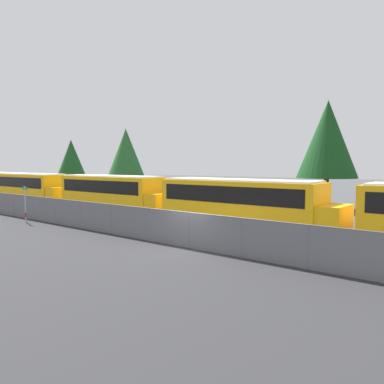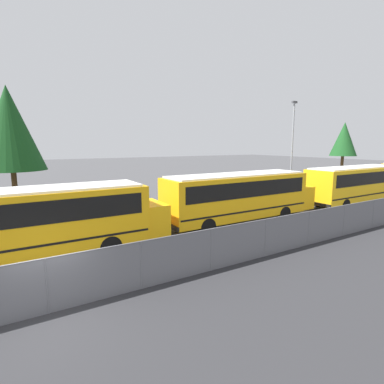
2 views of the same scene
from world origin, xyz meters
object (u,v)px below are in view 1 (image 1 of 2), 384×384
school_bus_2 (113,192)px  tree_3 (126,153)px  school_bus_1 (31,187)px  tree_2 (71,157)px  street_sign (25,203)px  school_bus_3 (242,202)px  tree_1 (327,139)px

school_bus_2 → tree_3: tree_3 is taller
school_bus_1 → tree_2: tree_2 is taller
tree_2 → school_bus_2: bearing=-26.8°
school_bus_1 → school_bus_2: 12.22m
street_sign → tree_2: tree_2 is taller
tree_3 → school_bus_1: bearing=-79.5°
school_bus_2 → street_sign: 6.51m
school_bus_3 → tree_2: (-37.74, 13.20, 3.33)m
school_bus_1 → tree_3: tree_3 is taller
school_bus_3 → school_bus_1: bearing=-179.6°
school_bus_2 → tree_3: (-14.97, 14.42, 3.82)m
tree_1 → school_bus_1: bearing=-146.2°
tree_3 → tree_1: bearing=2.3°
school_bus_2 → tree_1: 19.92m
school_bus_1 → tree_1: bearing=33.8°
tree_3 → school_bus_2: bearing=-43.9°
school_bus_3 → street_sign: (-14.51, -5.77, -0.55)m
school_bus_2 → school_bus_1: bearing=-177.8°
school_bus_3 → tree_3: bearing=151.6°
school_bus_2 → tree_2: tree_2 is taller
school_bus_2 → tree_2: size_ratio=1.44×
street_sign → tree_1: size_ratio=0.26×
school_bus_1 → tree_1: 29.09m
street_sign → tree_1: bearing=57.2°
tree_1 → school_bus_3: bearing=-87.9°
school_bus_3 → tree_1: (-0.59, 15.83, 4.51)m
school_bus_1 → tree_2: size_ratio=1.44×
school_bus_2 → street_sign: size_ratio=4.35×
street_sign → tree_2: (-23.23, 18.97, 3.88)m
school_bus_1 → school_bus_2: same height
school_bus_1 → school_bus_2: (12.21, 0.47, 0.00)m
tree_1 → tree_2: 37.27m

